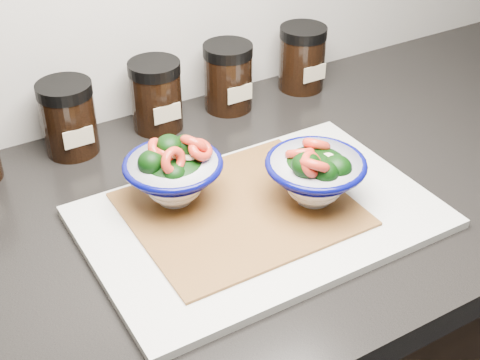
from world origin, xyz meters
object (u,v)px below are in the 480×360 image
spice_jar_f (302,58)px  bowl_right (316,174)px  spice_jar_e (228,77)px  bowl_left (173,172)px  cutting_board (260,217)px  spice_jar_c (69,118)px  spice_jar_d (156,95)px

spice_jar_f → bowl_right: bearing=-122.2°
bowl_right → spice_jar_e: bearing=81.7°
spice_jar_e → spice_jar_f: bearing=0.0°
bowl_left → bowl_right: bearing=-31.4°
cutting_board → spice_jar_c: size_ratio=3.98×
spice_jar_e → bowl_left: bearing=-133.8°
spice_jar_c → spice_jar_d: same height
spice_jar_d → spice_jar_f: (0.28, 0.00, 0.00)m
cutting_board → spice_jar_d: bearing=92.1°
spice_jar_c → spice_jar_f: 0.42m
bowl_left → spice_jar_c: bowl_left is taller
spice_jar_f → spice_jar_e: bearing=180.0°
spice_jar_c → spice_jar_d: (0.14, 0.00, 0.00)m
bowl_right → spice_jar_e: spice_jar_e is taller
spice_jar_d → spice_jar_e: bearing=0.0°
cutting_board → spice_jar_d: 0.30m
bowl_left → spice_jar_e: 0.29m
bowl_right → spice_jar_c: (-0.23, 0.31, -0.00)m
spice_jar_f → bowl_left: bearing=-149.0°
bowl_left → spice_jar_e: (0.20, 0.21, -0.00)m
spice_jar_d → spice_jar_c: bearing=180.0°
bowl_left → spice_jar_d: bowl_left is taller
cutting_board → spice_jar_f: 0.40m
bowl_left → cutting_board: bearing=-44.4°
spice_jar_d → spice_jar_f: bearing=0.0°
bowl_left → bowl_right: 0.19m
spice_jar_c → cutting_board: bearing=-62.4°
cutting_board → spice_jar_f: bearing=47.5°
bowl_left → spice_jar_f: bowl_left is taller
bowl_left → spice_jar_d: (0.07, 0.21, -0.00)m
spice_jar_c → spice_jar_f: size_ratio=1.00×
cutting_board → bowl_left: size_ratio=3.42×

